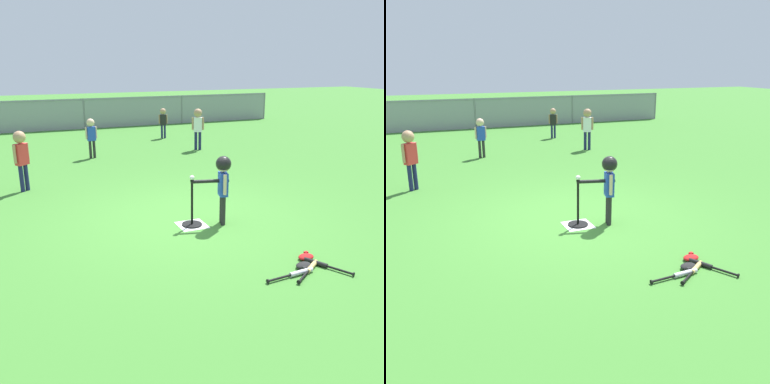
% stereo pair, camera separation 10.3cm
% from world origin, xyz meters
% --- Properties ---
extents(ground_plane, '(60.00, 60.00, 0.00)m').
position_xyz_m(ground_plane, '(0.00, 0.00, 0.00)').
color(ground_plane, '#3D7A2D').
extents(home_plate, '(0.44, 0.44, 0.01)m').
position_xyz_m(home_plate, '(-0.06, -0.28, 0.00)').
color(home_plate, white).
rests_on(home_plate, ground_plane).
extents(batting_tee, '(0.32, 0.32, 0.74)m').
position_xyz_m(batting_tee, '(-0.06, -0.28, 0.12)').
color(batting_tee, black).
rests_on(batting_tee, ground_plane).
extents(baseball_on_tee, '(0.07, 0.07, 0.07)m').
position_xyz_m(baseball_on_tee, '(-0.06, -0.28, 0.78)').
color(baseball_on_tee, white).
rests_on(baseball_on_tee, batting_tee).
extents(batter_child, '(0.62, 0.31, 1.10)m').
position_xyz_m(batter_child, '(0.41, -0.40, 0.78)').
color(batter_child, '#262626').
rests_on(batter_child, ground_plane).
extents(fielder_deep_right, '(0.29, 0.20, 1.00)m').
position_xyz_m(fielder_deep_right, '(2.11, 7.49, 0.64)').
color(fielder_deep_right, '#191E4C').
rests_on(fielder_deep_right, ground_plane).
extents(fielder_near_right, '(0.33, 0.24, 1.20)m').
position_xyz_m(fielder_near_right, '(2.40, 5.21, 0.77)').
color(fielder_near_right, '#191E4C').
rests_on(fielder_near_right, ground_plane).
extents(fielder_deep_center, '(0.29, 0.26, 1.21)m').
position_xyz_m(fielder_deep_center, '(-2.43, 2.72, 0.78)').
color(fielder_deep_center, '#191E4C').
rests_on(fielder_deep_center, ground_plane).
extents(fielder_deep_left, '(0.31, 0.21, 1.05)m').
position_xyz_m(fielder_deep_left, '(-0.65, 5.27, 0.68)').
color(fielder_deep_left, '#262626').
rests_on(fielder_deep_left, ground_plane).
extents(spare_bat_silver, '(0.68, 0.11, 0.06)m').
position_xyz_m(spare_bat_silver, '(0.47, -2.30, 0.03)').
color(spare_bat_silver, silver).
rests_on(spare_bat_silver, ground_plane).
extents(spare_bat_wood, '(0.56, 0.40, 0.06)m').
position_xyz_m(spare_bat_wood, '(0.71, -2.26, 0.03)').
color(spare_bat_wood, '#DBB266').
rests_on(spare_bat_wood, ground_plane).
extents(spare_bat_black, '(0.36, 0.62, 0.06)m').
position_xyz_m(spare_bat_black, '(0.90, -2.21, 0.03)').
color(spare_bat_black, black).
rests_on(spare_bat_black, ground_plane).
extents(glove_by_plate, '(0.24, 0.20, 0.07)m').
position_xyz_m(glove_by_plate, '(0.67, -2.18, 0.04)').
color(glove_by_plate, black).
rests_on(glove_by_plate, ground_plane).
extents(glove_near_bats, '(0.24, 0.19, 0.07)m').
position_xyz_m(glove_near_bats, '(0.86, -1.98, 0.04)').
color(glove_near_bats, '#B21919').
rests_on(glove_near_bats, ground_plane).
extents(outfield_fence, '(16.06, 0.06, 1.15)m').
position_xyz_m(outfield_fence, '(0.00, 10.64, 0.62)').
color(outfield_fence, slate).
rests_on(outfield_fence, ground_plane).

